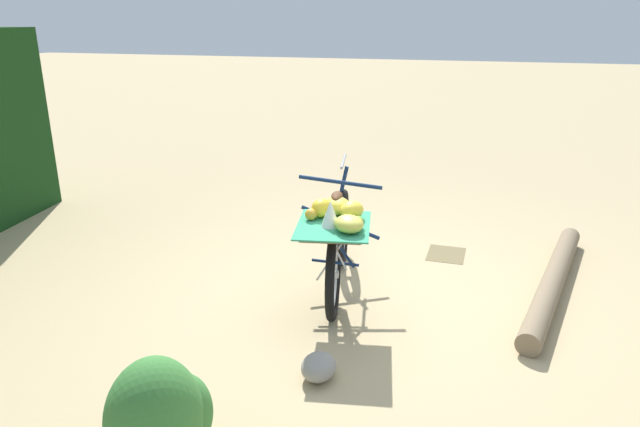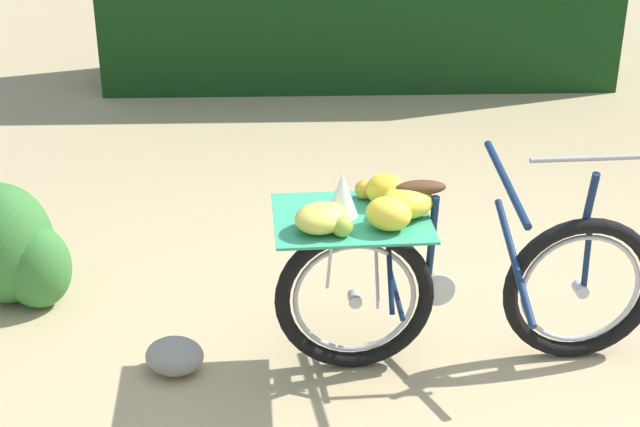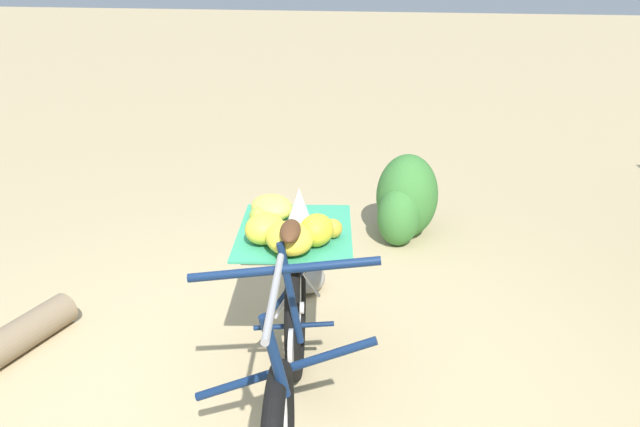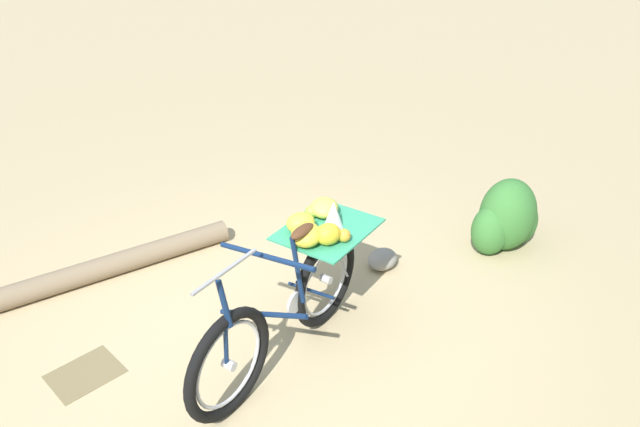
# 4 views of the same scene
# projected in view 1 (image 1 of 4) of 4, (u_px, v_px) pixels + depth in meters

# --- Properties ---
(ground_plane) EXTENTS (60.00, 60.00, 0.00)m
(ground_plane) POSITION_uv_depth(u_px,v_px,m) (360.00, 294.00, 4.89)
(ground_plane) COLOR tan
(bicycle) EXTENTS (1.80, 0.83, 1.03)m
(bicycle) POSITION_uv_depth(u_px,v_px,m) (338.00, 239.00, 4.72)
(bicycle) COLOR black
(bicycle) RESTS_ON ground_plane
(fallen_log) EXTENTS (2.40, 0.66, 0.18)m
(fallen_log) POSITION_uv_depth(u_px,v_px,m) (553.00, 280.00, 4.94)
(fallen_log) COLOR #7F6B51
(fallen_log) RESTS_ON ground_plane
(shrub_cluster) EXTENTS (0.69, 0.47, 0.66)m
(shrub_cluster) POSITION_uv_depth(u_px,v_px,m) (157.00, 423.00, 2.89)
(shrub_cluster) COLOR #387533
(shrub_cluster) RESTS_ON ground_plane
(path_stone) EXTENTS (0.27, 0.23, 0.17)m
(path_stone) POSITION_uv_depth(u_px,v_px,m) (319.00, 367.00, 3.72)
(path_stone) COLOR gray
(path_stone) RESTS_ON ground_plane
(leaf_litter_patch) EXTENTS (0.44, 0.36, 0.01)m
(leaf_litter_patch) POSITION_uv_depth(u_px,v_px,m) (446.00, 254.00, 5.72)
(leaf_litter_patch) COLOR olive
(leaf_litter_patch) RESTS_ON ground_plane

